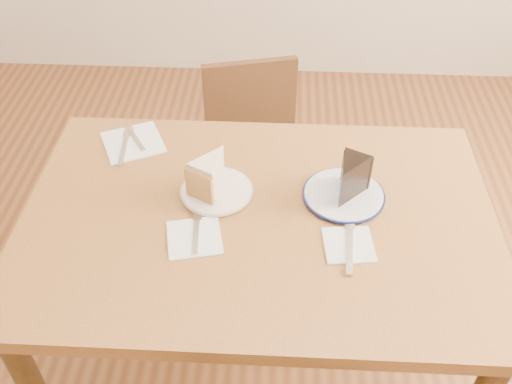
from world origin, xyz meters
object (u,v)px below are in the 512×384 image
object	(u,v)px
table	(258,242)
chair_far	(257,164)
chocolate_cake	(348,182)
plate_navy	(344,195)
plate_cream	(217,191)
carrot_cake	(213,173)

from	to	relation	value
table	chair_far	xyz separation A→B (m)	(-0.03, 0.57, -0.21)
chair_far	chocolate_cake	xyz separation A→B (m)	(0.26, -0.50, 0.37)
table	plate_navy	size ratio (longest dim) A/B	5.86
table	plate_cream	size ratio (longest dim) A/B	6.53
chair_far	carrot_cake	xyz separation A→B (m)	(-0.09, -0.48, 0.36)
table	carrot_cake	xyz separation A→B (m)	(-0.12, 0.09, 0.15)
plate_navy	chocolate_cake	size ratio (longest dim) A/B	1.93
table	plate_cream	distance (m)	0.17
table	plate_cream	world-z (taller)	plate_cream
plate_cream	chocolate_cake	bearing A→B (deg)	-1.19
plate_cream	chocolate_cake	size ratio (longest dim) A/B	1.73
plate_cream	plate_navy	size ratio (longest dim) A/B	0.90
chair_far	chocolate_cake	world-z (taller)	chocolate_cake
chair_far	plate_cream	distance (m)	0.59
plate_cream	chocolate_cake	xyz separation A→B (m)	(0.34, -0.01, 0.05)
plate_cream	carrot_cake	distance (m)	0.05
table	plate_navy	xyz separation A→B (m)	(0.22, 0.08, 0.10)
carrot_cake	chocolate_cake	distance (m)	0.35
table	chair_far	bearing A→B (deg)	93.31
chair_far	chocolate_cake	size ratio (longest dim) A/B	7.46
plate_cream	chocolate_cake	world-z (taller)	chocolate_cake
chair_far	plate_cream	xyz separation A→B (m)	(-0.08, -0.50, 0.32)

